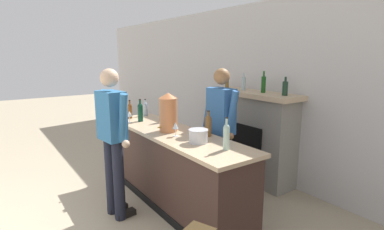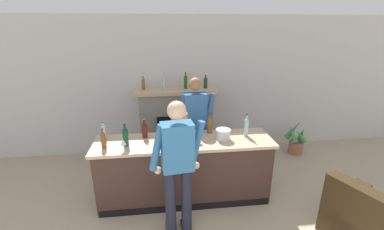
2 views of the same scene
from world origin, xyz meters
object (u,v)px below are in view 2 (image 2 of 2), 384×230
Objects in this scene: fireplace_stone at (176,122)px; potted_plant_corner at (296,140)px; wine_bottle_rose_blush at (125,136)px; wine_bottle_merlot_tall at (103,139)px; armchair_black at (369,226)px; wine_bottle_chardonnay_pale at (145,129)px; wine_bottle_riesling_slim at (246,126)px; wine_bottle_cabernet_heavy at (210,124)px; wine_bottle_port_short at (104,131)px; person_customer at (178,167)px; person_bartender at (195,125)px; wine_glass_front_right at (123,142)px; ice_bucket_steel at (223,134)px; copper_dispenser at (180,125)px; wine_glass_near_bucket at (198,134)px.

potted_plant_corner is at bearing -6.19° from fireplace_stone.
wine_bottle_merlot_tall is at bearing -172.53° from wine_bottle_rose_blush.
armchair_black is 4.02× the size of wine_bottle_chardonnay_pale.
wine_bottle_riesling_slim is (-1.50, -1.14, 0.84)m from potted_plant_corner.
wine_bottle_port_short is at bearing -178.18° from wine_bottle_cabernet_heavy.
person_customer is at bearing -42.53° from wine_bottle_port_short.
wine_bottle_rose_blush is (-3.25, -1.27, 0.84)m from potted_plant_corner.
wine_bottle_riesling_slim is at bearing -36.69° from person_bartender.
wine_bottle_riesling_slim is at bearing 36.65° from person_customer.
wine_glass_front_right is (-0.25, -0.41, -0.00)m from wine_bottle_chardonnay_pale.
armchair_black is at bearing -35.95° from ice_bucket_steel.
wine_bottle_merlot_tall is (-3.54, -1.31, 0.82)m from potted_plant_corner.
wine_glass_front_right is at bearing -164.91° from copper_dispenser.
wine_bottle_riesling_slim is 0.76m from wine_glass_near_bucket.
fireplace_stone is 1.65m from ice_bucket_steel.
wine_bottle_cabernet_heavy is (0.44, -1.24, 0.42)m from fireplace_stone.
person_bartender is 5.64× the size of wine_bottle_cabernet_heavy.
armchair_black is 2.38m from potted_plant_corner.
wine_bottle_cabernet_heavy reaches higher than wine_bottle_merlot_tall.
copper_dispenser is 0.56m from wine_bottle_cabernet_heavy.
potted_plant_corner is 3.66m from wine_glass_front_right.
armchair_black is 3.50m from wine_bottle_merlot_tall.
wine_glass_near_bucket is at bearing -93.79° from person_bartender.
armchair_black is 2.43m from person_customer.
fireplace_stone is at bearing 124.30° from wine_bottle_riesling_slim.
ice_bucket_steel is (-1.57, 1.14, 0.79)m from armchair_black.
copper_dispenser reaches higher than ice_bucket_steel.
copper_dispenser reaches higher than wine_bottle_merlot_tall.
wine_glass_near_bucket reaches higher than wine_glass_front_right.
copper_dispenser is 1.75× the size of wine_bottle_chardonnay_pale.
copper_dispenser is at bearing 152.89° from armchair_black.
ice_bucket_steel is 1.73m from wine_bottle_port_short.
fireplace_stone is at bearing 97.99° from wine_glass_near_bucket.
wine_bottle_port_short is at bearing 168.62° from wine_glass_near_bucket.
copper_dispenser is 1.58× the size of wine_bottle_cabernet_heavy.
wine_bottle_cabernet_heavy is 0.39m from wine_glass_near_bucket.
wine_bottle_rose_blush is 1.93× the size of wine_glass_near_bucket.
wine_bottle_cabernet_heavy is 1.11× the size of wine_bottle_chardonnay_pale.
person_bartender is 8.08× the size of ice_bucket_steel.
wine_glass_front_right is at bearing 162.66° from armchair_black.
ice_bucket_steel is at bearing -9.94° from wine_bottle_chardonnay_pale.
wine_bottle_chardonnay_pale is (-0.54, -1.30, 0.40)m from fireplace_stone.
ice_bucket_steel is (0.71, 0.72, 0.06)m from person_customer.
copper_dispenser is 2.91× the size of wine_glass_front_right.
wine_bottle_merlot_tall reaches higher than wine_glass_front_right.
fireplace_stone reaches higher than wine_glass_near_bucket.
wine_bottle_riesling_slim is at bearing -3.36° from wine_bottle_port_short.
wine_bottle_port_short is (-1.72, 0.21, 0.05)m from ice_bucket_steel.
wine_bottle_cabernet_heavy is (0.18, -0.35, 0.14)m from person_bartender.
armchair_black is 1.91m from wine_bottle_riesling_slim.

